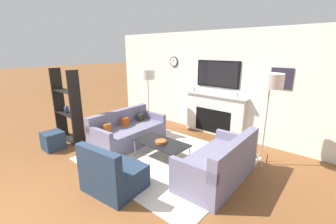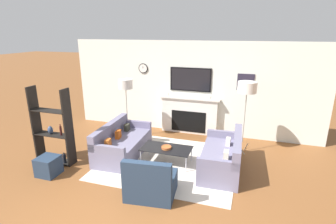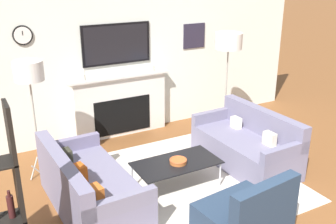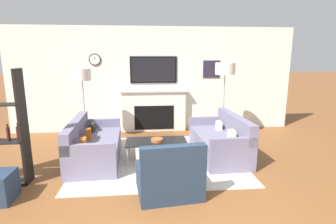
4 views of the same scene
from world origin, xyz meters
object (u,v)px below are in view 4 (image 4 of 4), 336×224
Objects in this scene: couch_left at (94,146)px; couch_right at (221,142)px; armchair at (169,177)px; floor_lamp_right at (225,70)px; decorative_bowl at (157,140)px; floor_lamp_left at (82,76)px; coffee_table at (156,142)px.

couch_right is at bearing 0.08° from couch_left.
floor_lamp_right is at bearing 58.16° from armchair.
couch_right is 1.81m from armchair.
decorative_bowl is at bearing -174.61° from couch_right.
floor_lamp_right is at bearing 20.71° from couch_left.
floor_lamp_left is (-2.83, 1.07, 1.25)m from couch_right.
floor_lamp_right reaches higher than couch_left.
armchair is 3.23m from floor_lamp_left.
decorative_bowl is 2.26m from floor_lamp_left.
armchair is at bearing -46.67° from couch_left.
couch_right is at bearing -108.90° from floor_lamp_right.
coffee_table is at bearing -36.69° from floor_lamp_left.
couch_left is 1.89× the size of armchair.
couch_left reaches higher than decorative_bowl.
decorative_bowl is at bearing -69.77° from coffee_table.
floor_lamp_left is at bearing 108.85° from couch_left.
couch_left is 1.07× the size of couch_right.
couch_left is at bearing 175.79° from coffee_table.
coffee_table is 4.89× the size of decorative_bowl.
couch_right reaches higher than couch_left.
coffee_table is at bearing -144.82° from floor_lamp_right.
decorative_bowl is at bearing -143.98° from floor_lamp_right.
armchair is at bearing -55.75° from floor_lamp_left.
coffee_table is 0.67× the size of floor_lamp_left.
couch_right is at bearing 5.39° from decorative_bowl.
floor_lamp_right is (3.19, 0.00, 0.12)m from floor_lamp_left.
couch_left is 2.46m from couch_right.
decorative_bowl is (-1.26, -0.12, 0.12)m from couch_right.
couch_left is 1.90m from armchair.
couch_right is 1.47× the size of coffee_table.
floor_lamp_left reaches higher than coffee_table.
floor_lamp_left is (-1.55, 1.16, 1.18)m from coffee_table.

